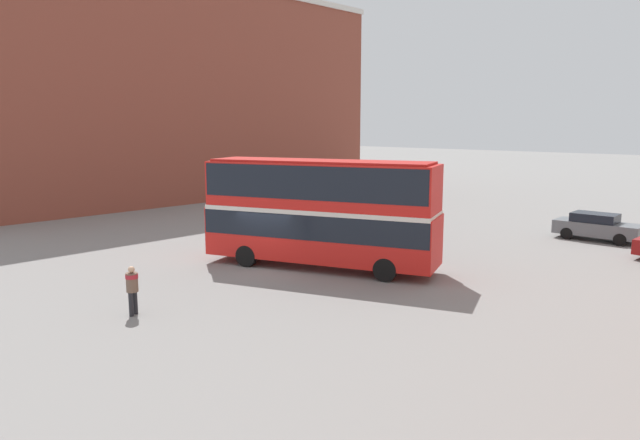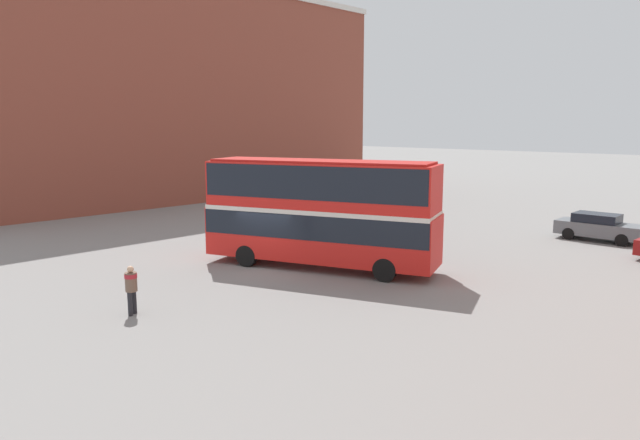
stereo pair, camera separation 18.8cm
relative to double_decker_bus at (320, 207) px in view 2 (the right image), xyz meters
The scene contains 6 objects.
ground_plane 3.59m from the double_decker_bus, 131.28° to the right, with size 240.00×240.00×0.00m, color gray.
building_row_left 29.02m from the double_decker_bus, 160.71° to the left, with size 9.87×39.44×18.01m.
double_decker_bus is the anchor object (origin of this frame).
pedestrian_foreground 9.20m from the double_decker_bus, 90.07° to the right, with size 0.57×0.57×1.69m.
parked_car_kerb_far 12.23m from the double_decker_bus, 129.31° to the left, with size 4.53×2.66×1.52m.
parked_car_side_street 16.68m from the double_decker_bus, 65.87° to the left, with size 4.47×1.91×1.50m.
Camera 2 is at (18.94, -16.07, 6.31)m, focal length 32.00 mm.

